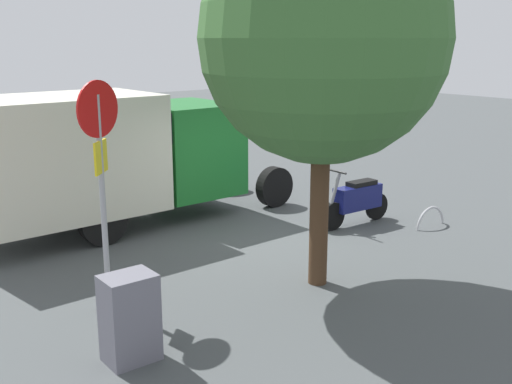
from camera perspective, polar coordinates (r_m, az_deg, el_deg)
ground_plane at (r=11.04m, az=1.99°, el=-5.47°), size 60.00×60.00×0.00m
box_truck_near at (r=12.43m, az=-13.66°, el=3.61°), size 6.86×2.21×2.66m
motorcycle at (r=12.61m, az=9.33°, el=-0.68°), size 1.81×0.55×1.20m
stop_sign at (r=8.52m, az=-14.19°, el=2.95°), size 0.71×0.33×3.16m
street_tree at (r=8.98m, az=6.27°, el=13.91°), size 3.57×3.57×5.47m
utility_cabinet at (r=7.44m, az=-11.61°, el=-11.36°), size 0.61×0.47×1.06m
bike_rack_hoop at (r=12.89m, az=15.81°, el=-3.11°), size 0.85×0.08×0.85m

